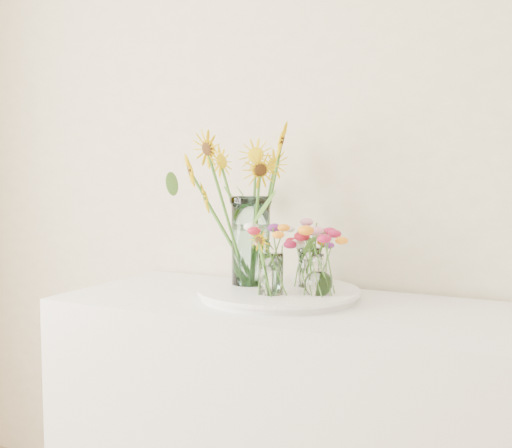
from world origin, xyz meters
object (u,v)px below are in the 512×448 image
(tray, at_px, (279,294))
(small_vase_c, at_px, (310,268))
(mason_jar, at_px, (251,241))
(counter, at_px, (287,446))
(small_vase_b, at_px, (318,275))
(small_vase_a, at_px, (271,275))

(tray, height_order, small_vase_c, small_vase_c)
(tray, xyz_separation_m, mason_jar, (-0.12, 0.04, 0.16))
(small_vase_c, bearing_deg, counter, -102.58)
(tray, relative_size, small_vase_c, 3.73)
(tray, xyz_separation_m, small_vase_b, (0.14, -0.03, 0.08))
(mason_jar, bearing_deg, tray, -17.42)
(counter, height_order, tray, tray)
(counter, xyz_separation_m, mason_jar, (-0.16, 0.07, 0.62))
(small_vase_b, bearing_deg, mason_jar, 165.86)
(mason_jar, distance_m, small_vase_c, 0.21)
(tray, xyz_separation_m, small_vase_c, (0.07, 0.08, 0.08))
(mason_jar, bearing_deg, small_vase_b, -14.14)
(tray, relative_size, small_vase_a, 3.77)
(tray, bearing_deg, small_vase_a, -81.09)
(small_vase_a, bearing_deg, counter, 56.22)
(tray, xyz_separation_m, small_vase_a, (0.01, -0.09, 0.08))
(tray, bearing_deg, small_vase_b, -11.40)
(counter, relative_size, tray, 2.94)
(small_vase_a, xyz_separation_m, small_vase_b, (0.13, 0.06, -0.00))
(mason_jar, relative_size, small_vase_b, 2.30)
(counter, xyz_separation_m, tray, (-0.05, 0.04, 0.46))
(tray, relative_size, mason_jar, 1.66)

